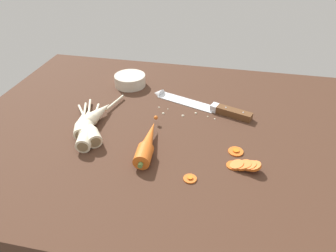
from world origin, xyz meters
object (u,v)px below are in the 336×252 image
Objects in this scene: parsnip_mid_right at (82,123)px; parsnip_back at (89,128)px; prep_bowl at (130,80)px; whole_carrot at (148,143)px; chefs_knife at (198,104)px; carrot_slice_stray_mid at (236,151)px; parsnip_mid_left at (88,130)px; carrot_slice_stack at (243,165)px; parsnip_front at (87,122)px; parsnip_outer at (96,115)px; carrot_slice_stray_near at (190,178)px.

parsnip_mid_right is 3.65cm from parsnip_back.
parsnip_back is 1.73× the size of prep_bowl.
parsnip_back is at bearing 169.50° from whole_carrot.
chefs_knife is 8.54× the size of carrot_slice_stray_mid.
parsnip_mid_left reaches higher than carrot_slice_stack.
parsnip_mid_left and parsnip_mid_right have the same top height.
whole_carrot is 24.94cm from carrot_slice_stack.
parsnip_mid_left is at bearing -60.69° from parsnip_front.
whole_carrot is 2.03× the size of prep_bowl.
parsnip_front is (-29.69, -19.30, 1.33)cm from chefs_knife.
parsnip_outer is at bearing 96.26° from parsnip_back.
parsnip_outer is at bearing -152.08° from chefs_knife.
parsnip_front and parsnip_back have the same top height.
parsnip_mid_right and parsnip_outer have the same top height.
parsnip_front is 1.92× the size of prep_bowl.
carrot_slice_stray_near is at bearing -23.09° from parsnip_mid_right.
parsnip_back reaches higher than chefs_knife.
parsnip_outer is 41.99cm from carrot_slice_stray_mid.
carrot_slice_stray_near is at bearing -151.88° from carrot_slice_stack.
chefs_knife is 3.08× the size of prep_bowl.
carrot_slice_stray_near is at bearing -24.71° from parsnip_front.
whole_carrot is at bearing -65.45° from prep_bowl.
carrot_slice_stray_near is 0.29× the size of prep_bowl.
parsnip_front is at bearing 176.87° from carrot_slice_stray_mid.
carrot_slice_stray_near is (30.51, -12.18, -1.62)cm from parsnip_back.
parsnip_mid_right is 4.67× the size of carrot_slice_stray_mid.
whole_carrot is 17.77cm from parsnip_mid_left.
carrot_slice_stack is at bearing 28.12° from carrot_slice_stray_near.
parsnip_back is (-27.88, -22.00, 1.33)cm from chefs_knife.
parsnip_mid_right is 0.84× the size of parsnip_outer.
parsnip_back is (1.81, -2.70, -0.00)cm from parsnip_front.
prep_bowl is at bearing 80.22° from parsnip_mid_right.
chefs_knife is 27.50cm from prep_bowl.
parsnip_outer is at bearing 148.70° from carrot_slice_stray_near.
chefs_knife is 27.26cm from whole_carrot.
whole_carrot reaches higher than parsnip_outer.
parsnip_back and parsnip_outer have the same top height.
parsnip_front is 4.19cm from parsnip_mid_left.
chefs_knife is 1.54× the size of parsnip_outer.
parsnip_mid_right is 46.31cm from carrot_slice_stack.
parsnip_front is 1.14× the size of parsnip_mid_right.
parsnip_back is 4.81× the size of carrot_slice_stray_mid.
carrot_slice_stray_mid is at bearing -2.27° from parsnip_mid_right.
parsnip_outer is at bearing 97.27° from parsnip_mid_left.
parsnip_mid_left is 1.25× the size of parsnip_mid_right.
prep_bowl is (-40.61, 36.98, 1.19)cm from carrot_slice_stack.
whole_carrot is at bearing -111.61° from chefs_knife.
parsnip_back is at bearing 104.34° from parsnip_mid_left.
parsnip_front is (-19.66, 6.00, -0.12)cm from whole_carrot.
whole_carrot is at bearing -170.85° from carrot_slice_stray_mid.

